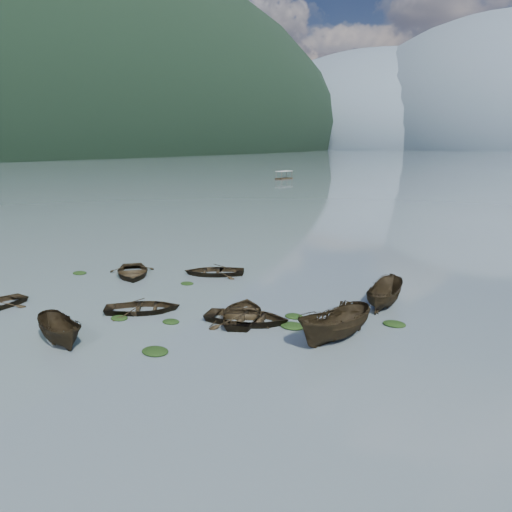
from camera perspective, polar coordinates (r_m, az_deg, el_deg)
The scene contains 20 objects.
ground_plane at distance 23.09m, azimuth -15.60°, elevation -10.55°, with size 2400.00×2400.00×0.00m, color #526167.
haze_mtn_a at distance 955.13m, azimuth 14.12°, elevation 11.83°, with size 520.00×520.00×280.00m, color #475666.
haze_mtn_b at distance 917.62m, azimuth 26.37°, elevation 10.89°, with size 520.00×520.00×340.00m, color #475666.
rowboat_1 at distance 28.00m, azimuth -12.80°, elevation -6.23°, with size 2.88×4.04×0.84m, color black.
rowboat_2 at distance 24.93m, azimuth -21.35°, elevation -9.21°, with size 1.43×3.81×1.47m, color black.
rowboat_3 at distance 26.40m, azimuth -1.51°, elevation -7.08°, with size 3.12×4.37×0.91m, color black.
rowboat_4 at distance 25.73m, azimuth -1.03°, elevation -7.61°, with size 3.13×4.39×0.91m, color black.
rowboat_5 at distance 23.78m, azimuth 9.00°, elevation -9.52°, with size 1.74×4.62×1.79m, color black.
rowboat_6 at distance 35.59m, azimuth -13.94°, elevation -2.21°, with size 3.21×4.49×0.93m, color black.
rowboat_7 at distance 35.00m, azimuth -4.79°, elevation -2.12°, with size 2.97×4.15×0.86m, color black.
rowboat_8 at distance 29.17m, azimuth 14.36°, elevation -5.53°, with size 1.58×4.20×1.62m, color black.
weed_clump_0 at distance 27.18m, azimuth -15.36°, elevation -6.95°, with size 0.96×0.78×0.21m, color black.
weed_clump_1 at distance 26.10m, azimuth -9.70°, elevation -7.50°, with size 0.93×0.75×0.21m, color black.
weed_clump_2 at distance 22.65m, azimuth -11.45°, elevation -10.80°, with size 1.26×1.01×0.27m, color black.
weed_clump_3 at distance 26.56m, azimuth 4.36°, elevation -6.98°, with size 0.99×0.84×0.22m, color black.
weed_clump_4 at distance 25.16m, azimuth 4.18°, elevation -8.12°, with size 1.27×1.01×0.26m, color black.
weed_clump_5 at distance 37.22m, azimuth -19.51°, elevation -1.92°, with size 1.04×0.84×0.22m, color black.
weed_clump_6 at distance 32.86m, azimuth -7.88°, elevation -3.19°, with size 0.90×0.75×0.19m, color black.
weed_clump_7 at distance 26.31m, azimuth 15.52°, elevation -7.62°, with size 1.16×0.93×0.25m, color black.
pontoon_left at distance 129.92m, azimuth 3.22°, elevation 8.77°, with size 2.14×5.15×1.97m, color black, non-canonical shape.
Camera 1 is at (15.64, -14.45, 8.95)m, focal length 35.00 mm.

